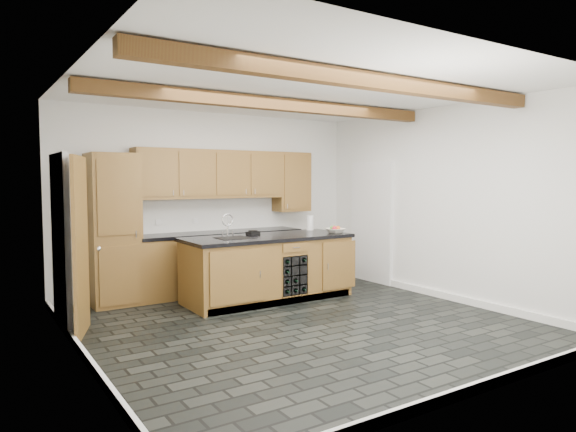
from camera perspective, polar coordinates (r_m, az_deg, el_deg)
name	(u,v)px	position (r m, az deg, el deg)	size (l,w,h in m)	color
ground	(301,323)	(6.36, 1.46, -11.81)	(5.00, 5.00, 0.00)	black
room_shell	(272,196)	(6.52, -1.76, 2.19)	(5.01, 5.00, 5.00)	white
back_cabinetry	(198,230)	(7.94, -9.92, -1.49)	(3.65, 0.62, 2.20)	olive
island	(269,268)	(7.47, -2.15, -5.76)	(2.48, 0.96, 0.93)	olive
faucet	(232,235)	(7.18, -6.19, -2.15)	(0.45, 0.40, 0.34)	black
kitchen_scale	(253,232)	(7.59, -3.91, -1.84)	(0.23, 0.18, 0.06)	black
fruit_bowl	(335,231)	(7.86, 5.29, -1.62)	(0.28, 0.28, 0.07)	white
fruit_cluster	(335,228)	(7.85, 5.29, -1.35)	(0.16, 0.17, 0.07)	#C9411A
paper_towel	(310,223)	(8.24, 2.46, -0.77)	(0.11, 0.11, 0.23)	white
mug	(137,233)	(7.69, -16.46, -1.77)	(0.11, 0.11, 0.10)	white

